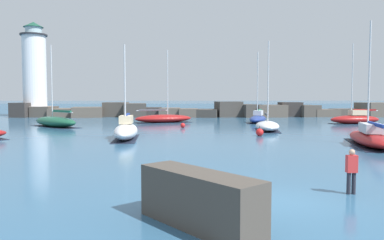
{
  "coord_description": "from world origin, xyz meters",
  "views": [
    {
      "loc": [
        -3.26,
        -11.87,
        3.4
      ],
      "look_at": [
        -2.13,
        22.01,
        1.28
      ],
      "focal_mm": 35.0,
      "sensor_mm": 36.0,
      "label": 1
    }
  ],
  "objects_px": {
    "sailboat_moored_4": "(163,118)",
    "mooring_buoy_orange_near": "(260,132)",
    "lighthouse": "(35,75)",
    "sailboat_moored_7": "(267,126)",
    "sailboat_moored_6": "(355,119)",
    "mooring_buoy_far_side": "(183,125)",
    "sailboat_moored_1": "(126,130)",
    "sailboat_moored_5": "(370,137)",
    "person_on_rocks": "(352,169)",
    "sailboat_moored_3": "(258,118)",
    "sailboat_moored_0": "(55,122)"
  },
  "relations": [
    {
      "from": "sailboat_moored_7",
      "to": "mooring_buoy_far_side",
      "type": "bearing_deg",
      "value": 155.98
    },
    {
      "from": "lighthouse",
      "to": "sailboat_moored_5",
      "type": "relative_size",
      "value": 1.82
    },
    {
      "from": "mooring_buoy_orange_near",
      "to": "person_on_rocks",
      "type": "xyz_separation_m",
      "value": [
        -0.93,
        -19.22,
        0.54
      ]
    },
    {
      "from": "mooring_buoy_far_side",
      "to": "person_on_rocks",
      "type": "height_order",
      "value": "person_on_rocks"
    },
    {
      "from": "sailboat_moored_1",
      "to": "sailboat_moored_5",
      "type": "bearing_deg",
      "value": -14.59
    },
    {
      "from": "sailboat_moored_0",
      "to": "sailboat_moored_1",
      "type": "relative_size",
      "value": 1.23
    },
    {
      "from": "sailboat_moored_6",
      "to": "sailboat_moored_4",
      "type": "bearing_deg",
      "value": 172.67
    },
    {
      "from": "sailboat_moored_7",
      "to": "mooring_buoy_far_side",
      "type": "xyz_separation_m",
      "value": [
        -8.44,
        3.76,
        -0.25
      ]
    },
    {
      "from": "mooring_buoy_orange_near",
      "to": "mooring_buoy_far_side",
      "type": "relative_size",
      "value": 1.19
    },
    {
      "from": "sailboat_moored_6",
      "to": "mooring_buoy_far_side",
      "type": "relative_size",
      "value": 13.68
    },
    {
      "from": "sailboat_moored_6",
      "to": "mooring_buoy_orange_near",
      "type": "bearing_deg",
      "value": -137.09
    },
    {
      "from": "sailboat_moored_1",
      "to": "sailboat_moored_7",
      "type": "bearing_deg",
      "value": 27.76
    },
    {
      "from": "sailboat_moored_0",
      "to": "sailboat_moored_4",
      "type": "bearing_deg",
      "value": 28.48
    },
    {
      "from": "sailboat_moored_5",
      "to": "sailboat_moored_6",
      "type": "distance_m",
      "value": 22.05
    },
    {
      "from": "sailboat_moored_1",
      "to": "mooring_buoy_far_side",
      "type": "relative_size",
      "value": 10.29
    },
    {
      "from": "sailboat_moored_4",
      "to": "person_on_rocks",
      "type": "bearing_deg",
      "value": -77.44
    },
    {
      "from": "sailboat_moored_0",
      "to": "sailboat_moored_3",
      "type": "xyz_separation_m",
      "value": [
        24.25,
        5.93,
        -0.01
      ]
    },
    {
      "from": "lighthouse",
      "to": "sailboat_moored_0",
      "type": "relative_size",
      "value": 1.73
    },
    {
      "from": "sailboat_moored_0",
      "to": "mooring_buoy_far_side",
      "type": "xyz_separation_m",
      "value": [
        14.36,
        -1.67,
        -0.34
      ]
    },
    {
      "from": "sailboat_moored_5",
      "to": "mooring_buoy_far_side",
      "type": "relative_size",
      "value": 12.04
    },
    {
      "from": "sailboat_moored_6",
      "to": "mooring_buoy_far_side",
      "type": "xyz_separation_m",
      "value": [
        -21.58,
        -5.04,
        -0.39
      ]
    },
    {
      "from": "lighthouse",
      "to": "sailboat_moored_7",
      "type": "bearing_deg",
      "value": -39.47
    },
    {
      "from": "sailboat_moored_4",
      "to": "sailboat_moored_5",
      "type": "bearing_deg",
      "value": -56.62
    },
    {
      "from": "sailboat_moored_6",
      "to": "sailboat_moored_0",
      "type": "bearing_deg",
      "value": -174.64
    },
    {
      "from": "mooring_buoy_far_side",
      "to": "sailboat_moored_1",
      "type": "bearing_deg",
      "value": -113.65
    },
    {
      "from": "sailboat_moored_6",
      "to": "lighthouse",
      "type": "bearing_deg",
      "value": 158.14
    },
    {
      "from": "mooring_buoy_far_side",
      "to": "mooring_buoy_orange_near",
      "type": "bearing_deg",
      "value": -53.7
    },
    {
      "from": "sailboat_moored_3",
      "to": "sailboat_moored_1",
      "type": "bearing_deg",
      "value": -128.56
    },
    {
      "from": "mooring_buoy_orange_near",
      "to": "sailboat_moored_1",
      "type": "bearing_deg",
      "value": -171.2
    },
    {
      "from": "sailboat_moored_0",
      "to": "sailboat_moored_5",
      "type": "xyz_separation_m",
      "value": [
        27.31,
        -16.92,
        -0.04
      ]
    },
    {
      "from": "sailboat_moored_1",
      "to": "sailboat_moored_3",
      "type": "height_order",
      "value": "sailboat_moored_3"
    },
    {
      "from": "mooring_buoy_orange_near",
      "to": "sailboat_moored_3",
      "type": "bearing_deg",
      "value": 78.62
    },
    {
      "from": "sailboat_moored_1",
      "to": "sailboat_moored_5",
      "type": "distance_m",
      "value": 18.21
    },
    {
      "from": "sailboat_moored_4",
      "to": "sailboat_moored_6",
      "type": "xyz_separation_m",
      "value": [
        24.03,
        -3.09,
        0.1
      ]
    },
    {
      "from": "sailboat_moored_4",
      "to": "mooring_buoy_orange_near",
      "type": "distance_m",
      "value": 19.29
    },
    {
      "from": "sailboat_moored_4",
      "to": "mooring_buoy_orange_near",
      "type": "relative_size",
      "value": 10.93
    },
    {
      "from": "sailboat_moored_5",
      "to": "sailboat_moored_3",
      "type": "bearing_deg",
      "value": 97.64
    },
    {
      "from": "sailboat_moored_4",
      "to": "mooring_buoy_orange_near",
      "type": "xyz_separation_m",
      "value": [
        9.01,
        -17.06,
        -0.22
      ]
    },
    {
      "from": "person_on_rocks",
      "to": "mooring_buoy_far_side",
      "type": "bearing_deg",
      "value": 101.31
    },
    {
      "from": "lighthouse",
      "to": "sailboat_moored_4",
      "type": "relative_size",
      "value": 1.69
    },
    {
      "from": "lighthouse",
      "to": "sailboat_moored_3",
      "type": "xyz_separation_m",
      "value": [
        34.77,
        -16.08,
        -6.43
      ]
    },
    {
      "from": "sailboat_moored_0",
      "to": "sailboat_moored_1",
      "type": "distance_m",
      "value": 15.68
    },
    {
      "from": "sailboat_moored_3",
      "to": "sailboat_moored_5",
      "type": "distance_m",
      "value": 23.06
    },
    {
      "from": "sailboat_moored_1",
      "to": "person_on_rocks",
      "type": "xyz_separation_m",
      "value": [
        10.3,
        -17.48,
        0.17
      ]
    },
    {
      "from": "mooring_buoy_far_side",
      "to": "sailboat_moored_3",
      "type": "bearing_deg",
      "value": 37.55
    },
    {
      "from": "sailboat_moored_1",
      "to": "mooring_buoy_orange_near",
      "type": "height_order",
      "value": "sailboat_moored_1"
    },
    {
      "from": "person_on_rocks",
      "to": "sailboat_moored_3",
      "type": "bearing_deg",
      "value": 83.21
    },
    {
      "from": "mooring_buoy_orange_near",
      "to": "mooring_buoy_far_side",
      "type": "height_order",
      "value": "mooring_buoy_orange_near"
    },
    {
      "from": "sailboat_moored_5",
      "to": "mooring_buoy_far_side",
      "type": "height_order",
      "value": "sailboat_moored_5"
    },
    {
      "from": "sailboat_moored_0",
      "to": "person_on_rocks",
      "type": "relative_size",
      "value": 5.82
    }
  ]
}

